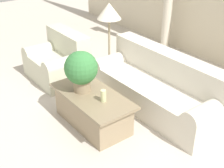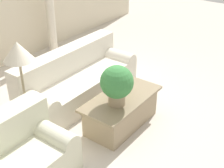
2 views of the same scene
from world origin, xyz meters
name	(u,v)px [view 1 (image 1 of 2)]	position (x,y,z in m)	size (l,w,h in m)	color
ground_plane	(119,113)	(0.00, 0.00, 0.00)	(16.00, 16.00, 0.00)	beige
sofa_long	(158,87)	(0.20, 0.61, 0.34)	(2.30, 0.86, 0.87)	beige
loveseat	(59,60)	(-1.63, -0.14, 0.35)	(1.11, 0.86, 0.87)	beige
coffee_table	(93,109)	(-0.01, -0.49, 0.25)	(1.33, 0.66, 0.49)	#998466
potted_plant	(81,69)	(-0.20, -0.53, 0.83)	(0.48, 0.48, 0.60)	#937F60
pillar_candle	(103,96)	(0.23, -0.46, 0.58)	(0.07, 0.07, 0.17)	beige
floor_lamp	(109,14)	(-0.97, 0.53, 1.25)	(0.42, 0.42, 1.44)	gray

